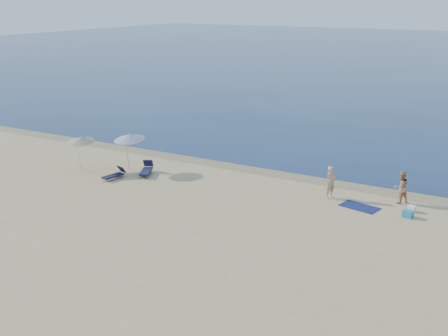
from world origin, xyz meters
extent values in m
cube|color=#847254|center=(0.00, 19.40, 0.00)|extent=(240.00, 1.60, 0.00)
imported|color=tan|center=(3.08, 16.86, 0.89)|extent=(0.65, 0.77, 1.79)
imported|color=#AF7B5C|center=(6.56, 17.99, 0.88)|extent=(1.06, 1.08, 1.76)
cube|color=#0E174A|center=(4.89, 16.29, 0.02)|extent=(2.13, 1.47, 0.03)
cube|color=white|center=(7.39, 16.98, 0.15)|extent=(0.39, 0.35, 0.31)
cube|color=#206EB0|center=(7.38, 16.12, 0.18)|extent=(0.56, 0.45, 0.36)
cylinder|color=silver|center=(-9.57, 15.23, 1.07)|extent=(0.05, 0.28, 2.22)
cone|color=white|center=(-9.57, 15.46, 2.17)|extent=(2.00, 2.02, 0.54)
sphere|color=silver|center=(-9.57, 15.46, 2.36)|extent=(0.06, 0.06, 0.06)
cylinder|color=silver|center=(-12.22, 13.71, 0.99)|extent=(0.05, 0.33, 2.06)
cone|color=beige|center=(-12.22, 13.99, 2.01)|extent=(1.82, 1.84, 0.56)
sphere|color=silver|center=(-12.22, 13.99, 2.19)|extent=(0.06, 0.06, 0.06)
cube|color=#16193E|center=(-8.15, 15.18, 0.23)|extent=(1.21, 1.67, 0.11)
cube|color=#16193E|center=(-8.49, 15.89, 0.53)|extent=(0.69, 0.60, 0.51)
cylinder|color=#A5A5AD|center=(-7.94, 15.28, 0.12)|extent=(0.03, 0.03, 0.23)
cube|color=#131434|center=(-9.39, 13.55, 0.20)|extent=(0.77, 1.43, 0.09)
cube|color=#131434|center=(-9.25, 14.21, 0.45)|extent=(0.56, 0.43, 0.44)
cylinder|color=#A5A5AD|center=(-9.20, 13.51, 0.10)|extent=(0.03, 0.03, 0.20)
camera|label=1|loc=(12.30, -10.99, 10.58)|focal=45.00mm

